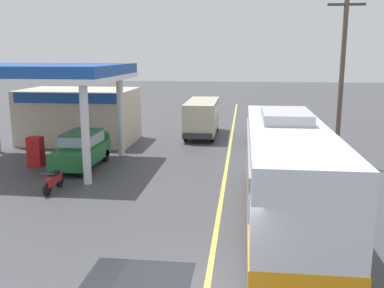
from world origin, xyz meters
The scene contains 10 objects.
ground centered at (0.00, 20.00, 0.00)m, with size 120.00×120.00×0.00m, color #424247.
lane_divider_stripe centered at (0.00, 15.00, 0.00)m, with size 0.16×50.00×0.01m, color #D8CC4C.
coach_bus_main centered at (2.24, 5.04, 1.72)m, with size 2.60×11.04×3.69m.
gas_station_roadside centered at (-9.65, 15.47, 2.63)m, with size 9.10×11.95×5.10m.
car_at_pump centered at (-7.19, 11.22, 1.01)m, with size 1.70×4.20×1.82m.
minibus_opposing_lane centered at (-2.05, 20.47, 1.47)m, with size 2.04×6.13×2.44m.
motorcycle_parked_forecourt centered at (-6.98, 7.39, 0.44)m, with size 0.55×1.80×0.92m.
pedestrian_near_pump centered at (-6.70, 13.35, 0.93)m, with size 0.55×0.22×1.66m.
car_trailing_behind_bus centered at (2.22, 19.14, 1.01)m, with size 1.70×4.20×1.82m.
utility_pole_roadside centered at (5.62, 13.59, 4.46)m, with size 1.80×0.24×8.55m.
Camera 1 is at (0.79, -9.06, 5.62)m, focal length 40.53 mm.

